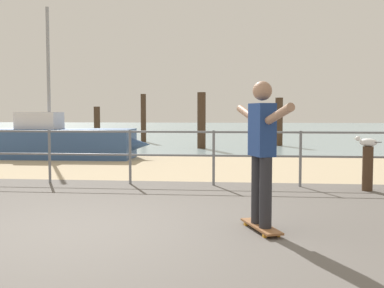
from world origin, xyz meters
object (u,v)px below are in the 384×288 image
object	(u,v)px
skateboard	(261,227)
bollard_short	(368,169)
sailboat	(65,142)
skateboarder	(262,144)
seagull	(367,142)

from	to	relation	value
skateboard	bollard_short	bearing A→B (deg)	56.71
sailboat	skateboard	xyz separation A→B (m)	(5.47, -8.10, -0.45)
skateboard	skateboarder	xyz separation A→B (m)	(-0.00, -0.00, 0.95)
sailboat	skateboarder	distance (m)	9.78
skateboard	seagull	xyz separation A→B (m)	(1.95, 3.00, 0.80)
bollard_short	seagull	world-z (taller)	seagull
sailboat	skateboard	size ratio (longest dim) A/B	6.06
sailboat	seagull	world-z (taller)	sailboat
bollard_short	seagull	size ratio (longest dim) A/B	1.97
sailboat	bollard_short	size ratio (longest dim) A/B	6.24
bollard_short	seagull	distance (m)	0.47
skateboard	bollard_short	world-z (taller)	bollard_short
sailboat	bollard_short	xyz separation A→B (m)	(7.44, -5.10, -0.12)
skateboarder	bollard_short	distance (m)	3.63
skateboard	bollard_short	size ratio (longest dim) A/B	1.03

